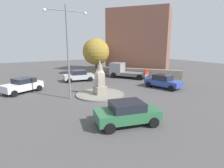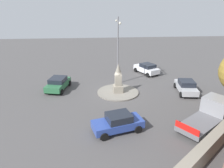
# 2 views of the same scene
# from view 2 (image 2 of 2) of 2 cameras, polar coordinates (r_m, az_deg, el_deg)

# --- Properties ---
(ground_plane) EXTENTS (80.00, 80.00, 0.00)m
(ground_plane) POSITION_cam_2_polar(r_m,az_deg,el_deg) (24.28, 1.63, -2.36)
(ground_plane) COLOR #4F4C4C
(traffic_island) EXTENTS (4.75, 4.75, 0.14)m
(traffic_island) POSITION_cam_2_polar(r_m,az_deg,el_deg) (24.25, 1.63, -2.21)
(traffic_island) COLOR gray
(traffic_island) RESTS_ON ground
(monument) EXTENTS (1.08, 1.08, 3.37)m
(monument) POSITION_cam_2_polar(r_m,az_deg,el_deg) (23.67, 1.67, 1.24)
(monument) COLOR gray
(monument) RESTS_ON traffic_island
(streetlamp) EXTENTS (3.75, 0.28, 8.22)m
(streetlamp) POSITION_cam_2_polar(r_m,az_deg,el_deg) (25.66, 1.60, 10.56)
(streetlamp) COLOR slate
(streetlamp) RESTS_ON ground
(car_white_waiting) EXTENTS (4.27, 3.30, 1.50)m
(car_white_waiting) POSITION_cam_2_polar(r_m,az_deg,el_deg) (30.91, 9.40, 4.20)
(car_white_waiting) COLOR silver
(car_white_waiting) RESTS_ON ground
(car_silver_parked_right) EXTENTS (4.15, 2.40, 1.48)m
(car_silver_parked_right) POSITION_cam_2_polar(r_m,az_deg,el_deg) (25.48, 19.47, -0.63)
(car_silver_parked_right) COLOR #B7BABF
(car_silver_parked_right) RESTS_ON ground
(car_blue_near_island) EXTENTS (2.76, 4.36, 1.53)m
(car_blue_near_island) POSITION_cam_2_polar(r_m,az_deg,el_deg) (17.11, 1.63, -10.36)
(car_blue_near_island) COLOR #2D479E
(car_blue_near_island) RESTS_ON ground
(car_green_approaching) EXTENTS (4.29, 2.77, 1.49)m
(car_green_approaching) POSITION_cam_2_polar(r_m,az_deg,el_deg) (25.67, -14.43, 0.16)
(car_green_approaching) COLOR #2D6B42
(car_green_approaching) RESTS_ON ground
(truck_grey_passing) EXTENTS (4.81, 5.64, 2.18)m
(truck_grey_passing) POSITION_cam_2_polar(r_m,az_deg,el_deg) (19.62, 25.07, -7.31)
(truck_grey_passing) COLOR gray
(truck_grey_passing) RESTS_ON ground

